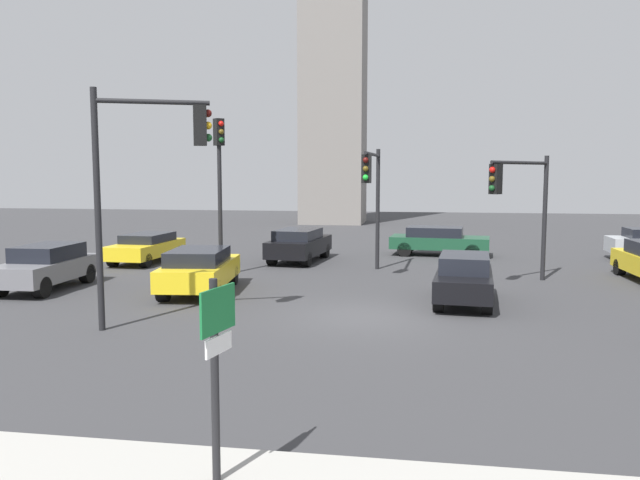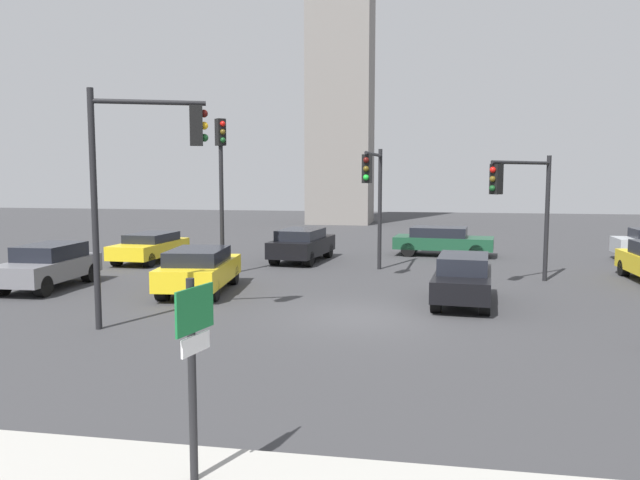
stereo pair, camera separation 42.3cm
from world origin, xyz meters
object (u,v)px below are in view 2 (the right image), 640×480
(direction_sign, at_px, (193,356))
(car_0, at_px, (463,278))
(car_7, at_px, (442,240))
(traffic_light_4, at_px, (143,163))
(traffic_light_1, at_px, (221,168))
(car_2, at_px, (150,246))
(traffic_light_2, at_px, (374,184))
(car_5, at_px, (302,244))
(traffic_light_3, at_px, (521,193))
(car_6, at_px, (48,265))
(car_4, at_px, (199,269))

(direction_sign, bearing_deg, car_0, 85.39)
(direction_sign, distance_m, car_7, 23.31)
(traffic_light_4, relative_size, car_7, 1.25)
(traffic_light_1, height_order, traffic_light_4, traffic_light_4)
(traffic_light_1, bearing_deg, car_2, -169.47)
(traffic_light_2, distance_m, car_0, 6.22)
(direction_sign, distance_m, traffic_light_4, 9.10)
(traffic_light_2, xyz_separation_m, car_7, (2.68, 6.44, -2.74))
(car_0, relative_size, car_2, 0.94)
(car_2, height_order, car_5, car_5)
(traffic_light_4, distance_m, car_2, 12.69)
(traffic_light_3, xyz_separation_m, car_2, (-15.25, 3.30, -2.53))
(car_2, xyz_separation_m, car_7, (12.74, 4.35, 0.05))
(direction_sign, height_order, car_7, direction_sign)
(car_2, distance_m, car_6, 6.65)
(direction_sign, height_order, car_6, direction_sign)
(direction_sign, height_order, car_0, direction_sign)
(traffic_light_2, xyz_separation_m, traffic_light_4, (-4.90, -8.99, 0.66))
(traffic_light_1, relative_size, car_2, 1.34)
(car_0, relative_size, car_7, 0.87)
(direction_sign, xyz_separation_m, traffic_light_1, (-5.09, 15.74, 2.38))
(traffic_light_2, distance_m, traffic_light_4, 10.26)
(direction_sign, relative_size, traffic_light_3, 0.55)
(traffic_light_4, distance_m, car_6, 7.97)
(traffic_light_3, distance_m, car_6, 16.32)
(traffic_light_2, xyz_separation_m, car_5, (-3.48, 3.37, -2.70))
(traffic_light_4, xyz_separation_m, car_7, (7.58, 15.42, -3.40))
(traffic_light_2, relative_size, traffic_light_4, 0.82)
(traffic_light_1, bearing_deg, traffic_light_3, 42.88)
(traffic_light_4, relative_size, car_4, 1.32)
(car_4, distance_m, car_7, 13.41)
(traffic_light_4, distance_m, car_5, 12.89)
(traffic_light_1, relative_size, car_5, 1.30)
(car_0, height_order, car_4, car_4)
(car_4, bearing_deg, traffic_light_1, 0.17)
(traffic_light_1, height_order, car_4, traffic_light_1)
(direction_sign, bearing_deg, car_5, 110.85)
(car_6, bearing_deg, car_2, 174.37)
(traffic_light_2, height_order, car_7, traffic_light_2)
(car_2, xyz_separation_m, car_4, (4.77, -6.42, 0.09))
(car_7, bearing_deg, traffic_light_1, -132.64)
(car_7, bearing_deg, traffic_light_3, -65.71)
(traffic_light_1, height_order, traffic_light_3, traffic_light_1)
(traffic_light_2, xyz_separation_m, car_0, (3.12, -4.65, -2.71))
(direction_sign, height_order, traffic_light_3, traffic_light_3)
(traffic_light_1, relative_size, traffic_light_4, 1.00)
(traffic_light_3, relative_size, car_0, 1.09)
(traffic_light_4, xyz_separation_m, car_6, (-5.71, 4.44, -3.35))
(car_6, bearing_deg, car_4, 91.26)
(traffic_light_4, xyz_separation_m, car_2, (-5.16, 11.07, -3.45))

